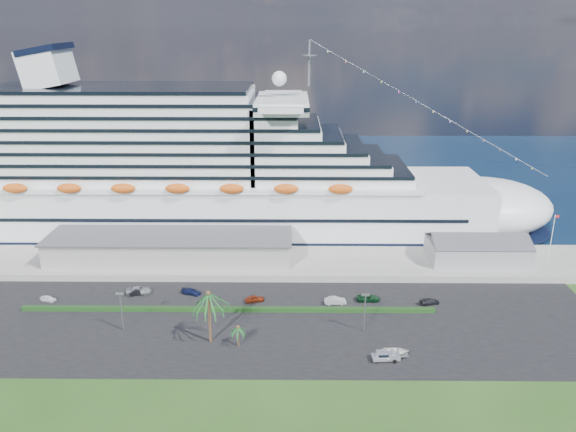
{
  "coord_description": "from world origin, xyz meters",
  "views": [
    {
      "loc": [
        5.78,
        -90.04,
        58.64
      ],
      "look_at": [
        4.68,
        30.0,
        16.77
      ],
      "focal_mm": 35.0,
      "sensor_mm": 36.0,
      "label": 1
    }
  ],
  "objects_px": {
    "pickup_truck": "(385,356)",
    "boat_trailer": "(395,352)",
    "cruise_ship": "(197,177)",
    "parked_car_3": "(191,292)"
  },
  "relations": [
    {
      "from": "pickup_truck",
      "to": "boat_trailer",
      "type": "xyz_separation_m",
      "value": [
        1.91,
        0.94,
        0.19
      ]
    },
    {
      "from": "cruise_ship",
      "to": "pickup_truck",
      "type": "height_order",
      "value": "cruise_ship"
    },
    {
      "from": "parked_car_3",
      "to": "pickup_truck",
      "type": "distance_m",
      "value": 47.47
    },
    {
      "from": "pickup_truck",
      "to": "cruise_ship",
      "type": "bearing_deg",
      "value": 123.77
    },
    {
      "from": "cruise_ship",
      "to": "pickup_truck",
      "type": "xyz_separation_m",
      "value": [
        44.21,
        -66.11,
        -15.59
      ]
    },
    {
      "from": "boat_trailer",
      "to": "parked_car_3",
      "type": "bearing_deg",
      "value": 149.13
    },
    {
      "from": "cruise_ship",
      "to": "boat_trailer",
      "type": "relative_size",
      "value": 30.49
    },
    {
      "from": "cruise_ship",
      "to": "parked_car_3",
      "type": "relative_size",
      "value": 42.67
    },
    {
      "from": "parked_car_3",
      "to": "pickup_truck",
      "type": "relative_size",
      "value": 0.86
    },
    {
      "from": "parked_car_3",
      "to": "boat_trailer",
      "type": "bearing_deg",
      "value": -100.5
    }
  ]
}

